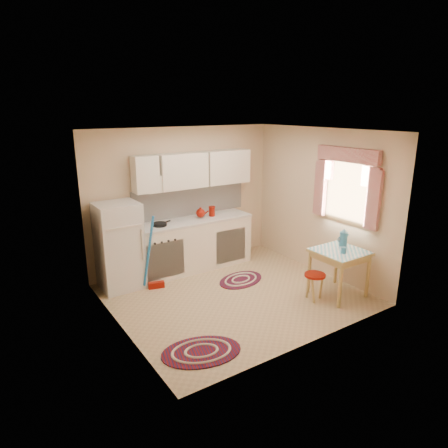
{
  "coord_description": "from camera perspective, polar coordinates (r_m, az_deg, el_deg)",
  "views": [
    {
      "loc": [
        -3.26,
        -4.64,
        2.81
      ],
      "look_at": [
        -0.03,
        0.25,
        1.1
      ],
      "focal_mm": 32.0,
      "sensor_mm": 36.0,
      "label": 1
    }
  ],
  "objects": [
    {
      "name": "room_shell",
      "position": [
        6.08,
        1.5,
        4.77
      ],
      "size": [
        3.64,
        3.6,
        2.52
      ],
      "color": "tan",
      "rests_on": "ground"
    },
    {
      "name": "fridge",
      "position": [
        6.54,
        -14.74,
        -3.08
      ],
      "size": [
        0.65,
        0.6,
        1.4
      ],
      "primitive_type": "cube",
      "color": "silver",
      "rests_on": "ground"
    },
    {
      "name": "broom",
      "position": [
        6.41,
        -9.89,
        -4.12
      ],
      "size": [
        0.3,
        0.19,
        1.2
      ],
      "primitive_type": null,
      "rotation": [
        0.0,
        0.0,
        -0.25
      ],
      "color": "blue",
      "rests_on": "ground"
    },
    {
      "name": "base_cabinets",
      "position": [
        7.16,
        -4.81,
        -3.09
      ],
      "size": [
        2.25,
        0.6,
        0.88
      ],
      "primitive_type": "cube",
      "color": "white",
      "rests_on": "ground"
    },
    {
      "name": "countertop",
      "position": [
        7.02,
        -4.9,
        0.45
      ],
      "size": [
        2.27,
        0.62,
        0.04
      ],
      "primitive_type": "cube",
      "color": "silver",
      "rests_on": "base_cabinets"
    },
    {
      "name": "frying_pan",
      "position": [
        6.71,
        -9.18,
        -0.05
      ],
      "size": [
        0.31,
        0.31,
        0.05
      ],
      "primitive_type": "cylinder",
      "rotation": [
        0.0,
        0.0,
        0.4
      ],
      "color": "black",
      "rests_on": "countertop"
    },
    {
      "name": "red_kettle",
      "position": [
        7.09,
        -3.36,
        1.58
      ],
      "size": [
        0.22,
        0.21,
        0.18
      ],
      "primitive_type": null,
      "rotation": [
        0.0,
        0.0,
        -0.28
      ],
      "color": "maroon",
      "rests_on": "countertop"
    },
    {
      "name": "red_canister",
      "position": [
        7.21,
        -1.74,
        1.76
      ],
      "size": [
        0.13,
        0.13,
        0.16
      ],
      "primitive_type": "cylinder",
      "rotation": [
        0.0,
        0.0,
        0.17
      ],
      "color": "maroon",
      "rests_on": "countertop"
    },
    {
      "name": "table",
      "position": [
        6.44,
        16.0,
        -6.73
      ],
      "size": [
        0.72,
        0.72,
        0.72
      ],
      "primitive_type": "cube",
      "color": "tan",
      "rests_on": "ground"
    },
    {
      "name": "stool",
      "position": [
        6.24,
        12.76,
        -8.75
      ],
      "size": [
        0.35,
        0.35,
        0.42
      ],
      "primitive_type": "cylinder",
      "rotation": [
        0.0,
        0.0,
        0.1
      ],
      "color": "maroon",
      "rests_on": "ground"
    },
    {
      "name": "coffee_pot",
      "position": [
        6.48,
        16.71,
        -1.82
      ],
      "size": [
        0.17,
        0.16,
        0.3
      ],
      "primitive_type": null,
      "rotation": [
        0.0,
        0.0,
        -0.19
      ],
      "color": "teal",
      "rests_on": "table"
    },
    {
      "name": "mug",
      "position": [
        6.21,
        16.72,
        -3.62
      ],
      "size": [
        0.1,
        0.1,
        0.1
      ],
      "primitive_type": "cylinder",
      "rotation": [
        0.0,
        0.0,
        -0.39
      ],
      "color": "teal",
      "rests_on": "table"
    },
    {
      "name": "rug_center",
      "position": [
        6.82,
        2.42,
        -7.97
      ],
      "size": [
        0.97,
        0.76,
        0.02
      ],
      "primitive_type": null,
      "rotation": [
        0.0,
        0.0,
        0.24
      ],
      "color": "maroon",
      "rests_on": "ground"
    },
    {
      "name": "rug_left",
      "position": [
        5.01,
        -3.25,
        -17.75
      ],
      "size": [
        1.11,
        0.9,
        0.02
      ],
      "primitive_type": null,
      "rotation": [
        0.0,
        0.0,
        -0.29
      ],
      "color": "maroon",
      "rests_on": "ground"
    }
  ]
}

